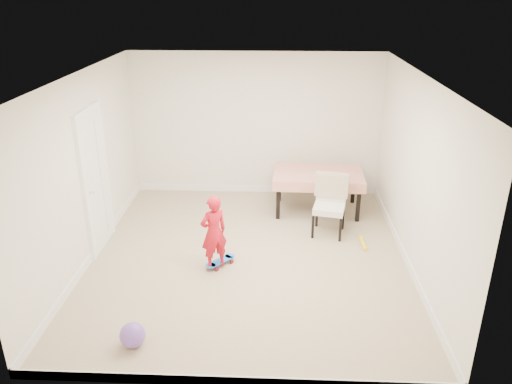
{
  "coord_description": "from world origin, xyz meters",
  "views": [
    {
      "loc": [
        0.38,
        -6.27,
        3.67
      ],
      "look_at": [
        0.1,
        0.2,
        0.95
      ],
      "focal_mm": 35.0,
      "sensor_mm": 36.0,
      "label": 1
    }
  ],
  "objects_px": {
    "dining_table": "(317,192)",
    "skateboard": "(220,263)",
    "child": "(214,235)",
    "dining_chair": "(329,206)",
    "balloon": "(132,335)"
  },
  "relations": [
    {
      "from": "dining_chair",
      "to": "skateboard",
      "type": "xyz_separation_m",
      "value": [
        -1.59,
        -1.04,
        -0.44
      ]
    },
    {
      "from": "skateboard",
      "to": "child",
      "type": "height_order",
      "value": "child"
    },
    {
      "from": "skateboard",
      "to": "child",
      "type": "xyz_separation_m",
      "value": [
        -0.07,
        -0.08,
        0.49
      ]
    },
    {
      "from": "child",
      "to": "dining_chair",
      "type": "bearing_deg",
      "value": -179.23
    },
    {
      "from": "skateboard",
      "to": "dining_table",
      "type": "bearing_deg",
      "value": 3.95
    },
    {
      "from": "dining_table",
      "to": "skateboard",
      "type": "xyz_separation_m",
      "value": [
        -1.47,
        -1.91,
        -0.31
      ]
    },
    {
      "from": "dining_table",
      "to": "dining_chair",
      "type": "relative_size",
      "value": 1.58
    },
    {
      "from": "dining_chair",
      "to": "child",
      "type": "height_order",
      "value": "child"
    },
    {
      "from": "dining_chair",
      "to": "child",
      "type": "xyz_separation_m",
      "value": [
        -1.66,
        -1.12,
        0.05
      ]
    },
    {
      "from": "dining_table",
      "to": "skateboard",
      "type": "height_order",
      "value": "dining_table"
    },
    {
      "from": "child",
      "to": "balloon",
      "type": "relative_size",
      "value": 3.76
    },
    {
      "from": "child",
      "to": "dining_table",
      "type": "bearing_deg",
      "value": -160.89
    },
    {
      "from": "skateboard",
      "to": "dining_chair",
      "type": "bearing_deg",
      "value": -15.4
    },
    {
      "from": "dining_table",
      "to": "dining_chair",
      "type": "distance_m",
      "value": 0.89
    },
    {
      "from": "skateboard",
      "to": "child",
      "type": "relative_size",
      "value": 0.48
    }
  ]
}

